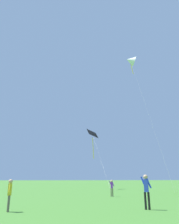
% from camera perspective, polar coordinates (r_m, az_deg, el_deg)
% --- Properties ---
extents(kite_black_large, '(2.00, 10.95, 9.51)m').
position_cam_1_polar(kite_black_large, '(36.60, 0.87, -6.99)').
color(kite_black_large, black).
rests_on(kite_black_large, ground_plane).
extents(kite_white_distant, '(2.27, 10.16, 23.02)m').
position_cam_1_polar(kite_white_distant, '(41.49, 10.57, 12.91)').
color(kite_white_distant, white).
rests_on(kite_white_distant, ground_plane).
extents(person_with_spool, '(0.54, 0.35, 1.77)m').
position_cam_1_polar(person_with_spool, '(12.90, 14.44, -18.52)').
color(person_with_spool, black).
rests_on(person_with_spool, ground_plane).
extents(person_child_small, '(0.47, 0.20, 1.45)m').
position_cam_1_polar(person_child_small, '(21.37, 5.77, -18.56)').
color(person_child_small, '#665B4C').
rests_on(person_child_small, ground_plane).
extents(person_far_back, '(0.21, 0.50, 1.53)m').
position_cam_1_polar(person_far_back, '(12.45, -19.91, -18.82)').
color(person_far_back, '#665B4C').
rests_on(person_far_back, ground_plane).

